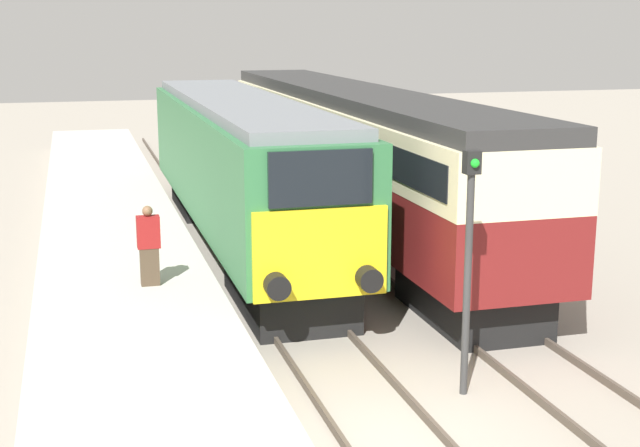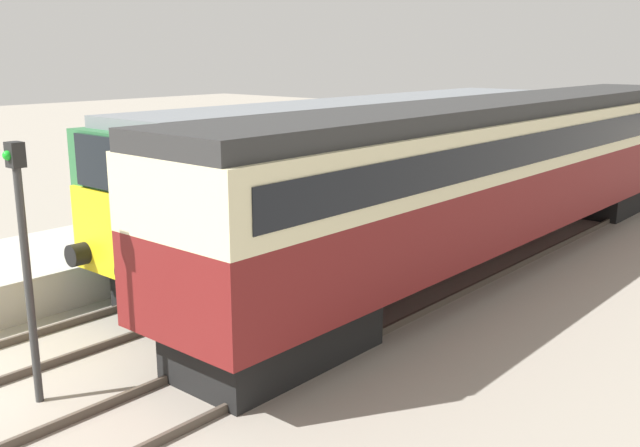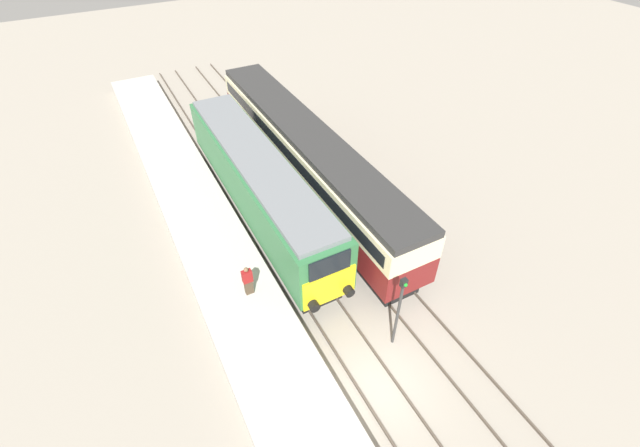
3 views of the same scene
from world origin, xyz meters
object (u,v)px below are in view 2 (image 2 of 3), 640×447
object	(u,v)px
signal_post	(25,253)
person_on_platform	(122,207)
locomotive	(365,165)
passenger_carriage	(500,164)

from	to	relation	value
signal_post	person_on_platform	bearing A→B (deg)	134.32
locomotive	signal_post	bearing A→B (deg)	-80.65
locomotive	person_on_platform	xyz separation A→B (m)	(-2.85, -5.67, -0.61)
locomotive	passenger_carriage	size ratio (longest dim) A/B	0.79
person_on_platform	signal_post	distance (m)	6.55
passenger_carriage	signal_post	xyz separation A→B (m)	(-1.70, -11.37, -0.14)
locomotive	passenger_carriage	world-z (taller)	passenger_carriage
locomotive	person_on_platform	distance (m)	6.38
passenger_carriage	signal_post	size ratio (longest dim) A/B	5.12
passenger_carriage	locomotive	bearing A→B (deg)	-162.98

